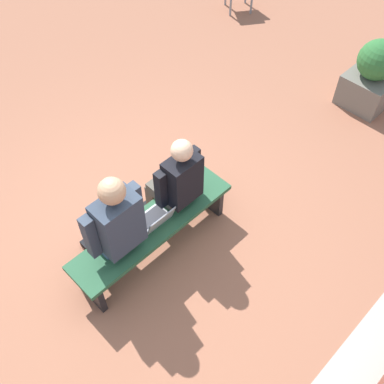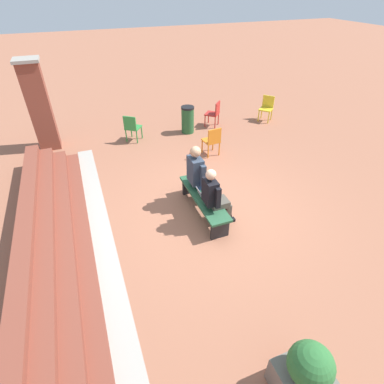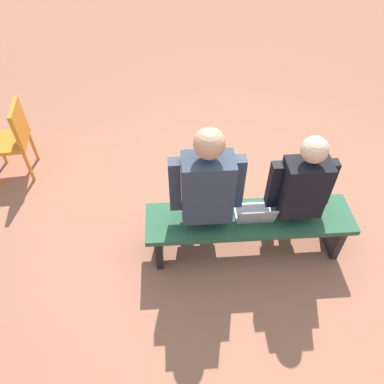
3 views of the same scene
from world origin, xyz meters
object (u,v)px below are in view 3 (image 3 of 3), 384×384
object	(u,v)px
person_student	(297,189)
person_adult	(206,189)
laptop	(254,214)
plastic_chair_near_bench_right	(13,137)
bench	(248,224)

from	to	relation	value
person_student	person_adult	world-z (taller)	person_adult
person_adult	laptop	distance (m)	0.49
person_student	plastic_chair_near_bench_right	xyz separation A→B (m)	(2.70, -1.18, -0.22)
bench	person_student	distance (m)	0.52
person_adult	plastic_chair_near_bench_right	bearing A→B (deg)	-31.24
plastic_chair_near_bench_right	person_adult	bearing A→B (deg)	148.76
person_adult	plastic_chair_near_bench_right	distance (m)	2.28
laptop	person_adult	bearing A→B (deg)	-11.39
person_student	plastic_chair_near_bench_right	bearing A→B (deg)	-23.65
laptop	plastic_chair_near_bench_right	world-z (taller)	plastic_chair_near_bench_right
person_student	person_adult	bearing A→B (deg)	-0.49
bench	person_adult	size ratio (longest dim) A/B	1.26
bench	plastic_chair_near_bench_right	xyz separation A→B (m)	(2.32, -1.25, 0.13)
plastic_chair_near_bench_right	bench	bearing A→B (deg)	151.75
bench	person_student	bearing A→B (deg)	-170.13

